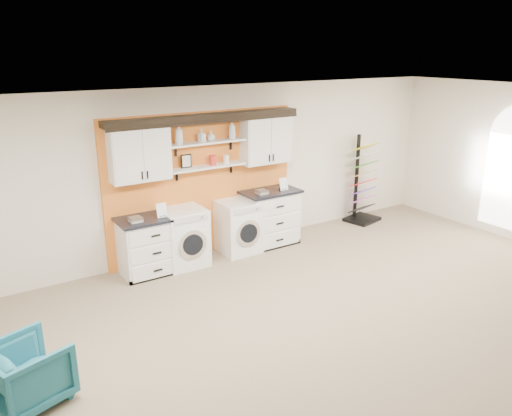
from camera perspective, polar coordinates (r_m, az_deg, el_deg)
floor at (r=5.93m, az=12.87°, el=-17.28°), size 10.00×10.00×0.00m
ceiling at (r=4.92m, az=15.13°, el=10.59°), size 10.00×10.00×0.00m
wall_back at (r=8.37m, az=-6.18°, el=4.11°), size 10.00×0.00×10.00m
accent_panel at (r=8.39m, az=-6.03°, el=2.74°), size 3.40×0.07×2.40m
upper_cabinet_left at (r=7.65m, az=-13.21°, el=6.13°), size 0.90×0.35×0.84m
upper_cabinet_right at (r=8.65m, az=1.10°, el=7.91°), size 0.90×0.35×0.84m
shelf_lower at (r=8.17m, az=-5.57°, el=4.72°), size 1.32×0.28×0.03m
shelf_upper at (r=8.09m, az=-5.66°, el=7.49°), size 1.32×0.28×0.03m
crown_molding at (r=8.04m, az=-5.79°, el=10.29°), size 3.30×0.41×0.13m
picture_frame at (r=8.03m, az=-7.99°, el=5.33°), size 0.18×0.02×0.22m
canister_red at (r=8.19m, az=-4.97°, el=5.46°), size 0.11×0.11×0.16m
canister_cream at (r=8.31m, az=-3.44°, el=5.60°), size 0.10×0.10×0.14m
base_cabinet_left at (r=7.92m, az=-12.11°, el=-4.18°), size 0.93×0.66×0.91m
base_cabinet_right at (r=8.87m, az=1.59°, el=-1.08°), size 1.01×0.66×0.99m
washer at (r=8.11m, az=-8.28°, el=-3.31°), size 0.67×0.71×0.94m
dryer at (r=8.55m, az=-2.06°, el=-2.13°), size 0.65×0.71×0.90m
sample_rack at (r=10.29m, az=12.06°, el=1.50°), size 0.74×0.66×1.75m
armchair at (r=5.63m, az=-24.60°, el=-16.74°), size 0.89×0.88×0.65m
soap_bottle_a at (r=7.85m, az=-8.81°, el=8.36°), size 0.17×0.17×0.32m
soap_bottle_b at (r=8.03m, az=-6.21°, el=8.24°), size 0.12×0.12×0.20m
soap_bottle_c at (r=8.11m, az=-5.16°, el=8.22°), size 0.16×0.16×0.16m
soap_bottle_d at (r=8.28m, az=-2.77°, el=8.96°), size 0.16×0.16×0.30m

